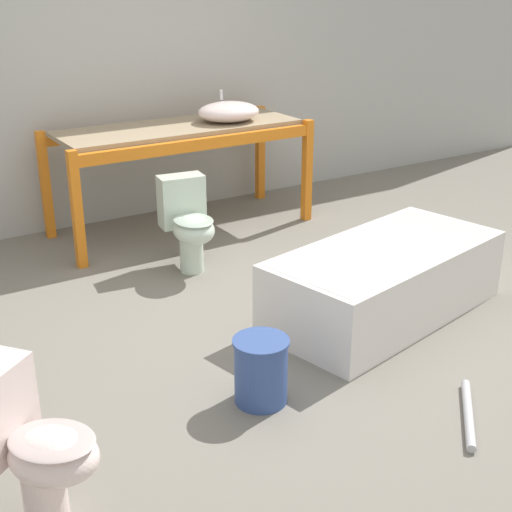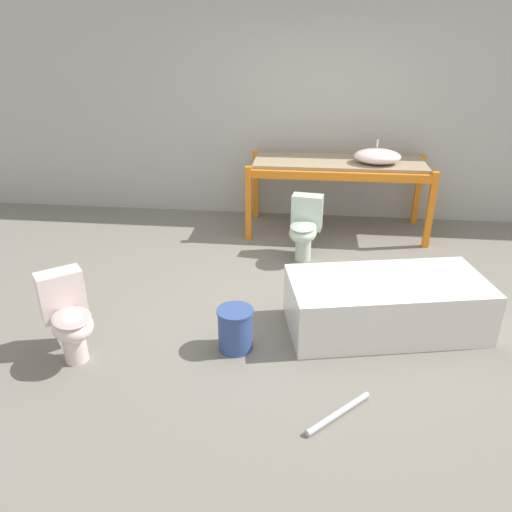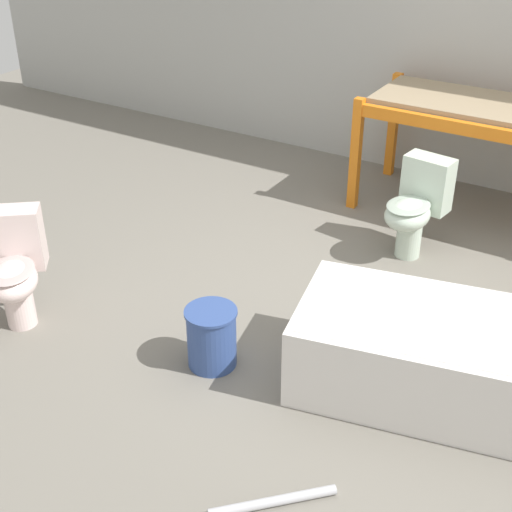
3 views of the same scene
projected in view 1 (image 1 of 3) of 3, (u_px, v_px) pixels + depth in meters
The scene contains 9 objects.
ground_plane at pixel (256, 311), 4.62m from camera, with size 12.00×12.00×0.00m, color slate.
warehouse_wall_rear at pixel (108, 30), 5.81m from camera, with size 10.80×0.08×3.20m.
shelving_rack at pixel (179, 140), 5.83m from camera, with size 2.12×0.83×0.88m.
sink_basin at pixel (229, 112), 5.90m from camera, with size 0.53×0.44×0.24m.
bathtub_main at pixel (385, 276), 4.49m from camera, with size 1.72×1.06×0.46m.
toilet_near at pixel (28, 443), 2.72m from camera, with size 0.56×0.60×0.68m.
toilet_far at pixel (188, 221), 5.14m from camera, with size 0.38×0.55×0.68m.
bucket_white at pixel (261, 369), 3.59m from camera, with size 0.29×0.29×0.35m.
loose_pipe at pixel (468, 414), 3.51m from camera, with size 0.44×0.44×0.05m.
Camera 1 is at (-2.21, -3.51, 2.05)m, focal length 50.00 mm.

